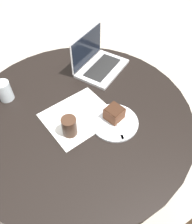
# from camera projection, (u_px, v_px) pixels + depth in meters

# --- Properties ---
(ground_plane) EXTENTS (12.00, 12.00, 0.00)m
(ground_plane) POSITION_uv_depth(u_px,v_px,m) (84.00, 171.00, 1.74)
(ground_plane) COLOR #B7AD9E
(dining_table) EXTENTS (1.23, 1.23, 0.74)m
(dining_table) POSITION_uv_depth(u_px,v_px,m) (80.00, 127.00, 1.29)
(dining_table) COLOR black
(dining_table) RESTS_ON ground_plane
(paper_document) EXTENTS (0.39, 0.35, 0.00)m
(paper_document) POSITION_uv_depth(u_px,v_px,m) (78.00, 116.00, 1.16)
(paper_document) COLOR white
(paper_document) RESTS_ON dining_table
(plate) EXTENTS (0.25, 0.25, 0.01)m
(plate) POSITION_uv_depth(u_px,v_px,m) (114.00, 122.00, 1.12)
(plate) COLOR silver
(plate) RESTS_ON dining_table
(cake_slice) EXTENTS (0.09, 0.09, 0.07)m
(cake_slice) POSITION_uv_depth(u_px,v_px,m) (114.00, 113.00, 1.11)
(cake_slice) COLOR brown
(cake_slice) RESTS_ON plate
(fork) EXTENTS (0.12, 0.15, 0.00)m
(fork) POSITION_uv_depth(u_px,v_px,m) (119.00, 129.00, 1.09)
(fork) COLOR silver
(fork) RESTS_ON plate
(coffee_glass) EXTENTS (0.07, 0.07, 0.11)m
(coffee_glass) POSITION_uv_depth(u_px,v_px,m) (69.00, 126.00, 1.05)
(coffee_glass) COLOR #3D2619
(coffee_glass) RESTS_ON dining_table
(water_glass) EXTENTS (0.08, 0.08, 0.11)m
(water_glass) POSITION_uv_depth(u_px,v_px,m) (4.00, 91.00, 1.20)
(water_glass) COLOR silver
(water_glass) RESTS_ON dining_table
(laptop) EXTENTS (0.36, 0.28, 0.23)m
(laptop) POSITION_uv_depth(u_px,v_px,m) (98.00, 63.00, 1.39)
(laptop) COLOR silver
(laptop) RESTS_ON dining_table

